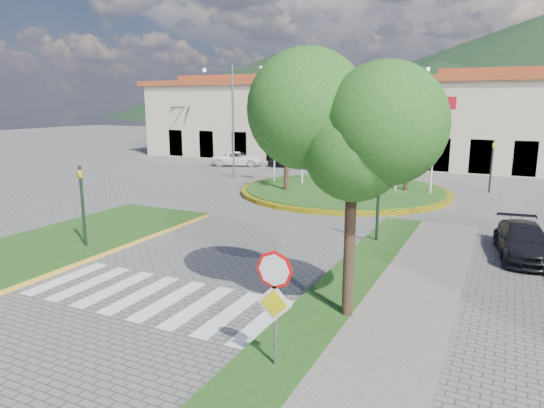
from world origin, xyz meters
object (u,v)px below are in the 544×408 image
at_px(car_dark_a, 286,161).
at_px(car_dark_b, 430,161).
at_px(roundabout_island, 344,190).
at_px(stop_sign, 275,292).
at_px(car_side_right, 523,241).
at_px(white_van, 238,159).
at_px(deciduous_tree, 354,116).

relative_size(car_dark_a, car_dark_b, 0.97).
bearing_deg(car_dark_b, car_dark_a, 90.63).
distance_m(roundabout_island, car_dark_b, 14.56).
relative_size(stop_sign, car_side_right, 0.64).
distance_m(white_van, car_dark_b, 16.36).
distance_m(stop_sign, car_dark_b, 34.37).
bearing_deg(white_van, stop_sign, -171.41).
distance_m(car_dark_b, car_side_right, 24.42).
distance_m(deciduous_tree, car_side_right, 9.90).
bearing_deg(roundabout_island, car_dark_a, 131.38).
height_order(deciduous_tree, car_dark_b, deciduous_tree).
bearing_deg(roundabout_island, car_dark_b, 78.27).
bearing_deg(stop_sign, deciduous_tree, 78.82).
xyz_separation_m(white_van, car_dark_b, (15.23, 5.96, -0.08)).
bearing_deg(car_side_right, roundabout_island, 128.58).
xyz_separation_m(roundabout_island, stop_sign, (4.90, -20.04, 1.62)).
height_order(white_van, car_dark_b, white_van).
height_order(stop_sign, car_dark_b, stop_sign).
distance_m(deciduous_tree, white_van, 31.25).
relative_size(stop_sign, deciduous_tree, 0.39).
relative_size(white_van, car_dark_a, 1.41).
bearing_deg(car_dark_a, white_van, 95.94).
bearing_deg(white_van, car_side_right, -151.32).
height_order(roundabout_island, car_dark_b, roundabout_island).
height_order(roundabout_island, white_van, roundabout_island).
relative_size(roundabout_island, car_side_right, 3.07).
bearing_deg(deciduous_tree, car_dark_a, 117.36).
xyz_separation_m(deciduous_tree, car_dark_b, (-2.53, 31.25, -4.65)).
distance_m(stop_sign, white_van, 33.15).
xyz_separation_m(deciduous_tree, car_dark_a, (-13.50, 26.09, -4.65)).
bearing_deg(car_dark_b, deciduous_tree, 160.04).
bearing_deg(deciduous_tree, car_dark_b, 94.64).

